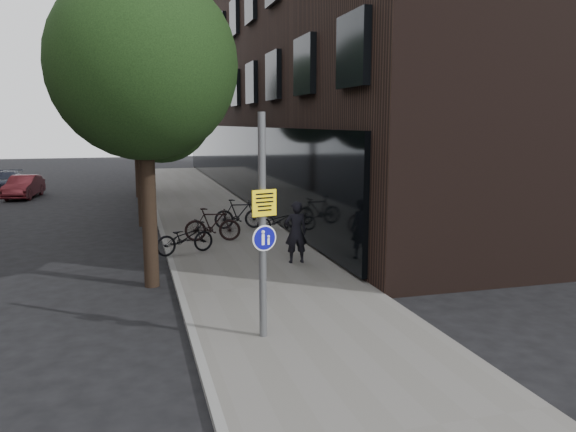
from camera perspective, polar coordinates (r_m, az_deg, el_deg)
name	(u,v)px	position (r m, az deg, el deg)	size (l,w,h in m)	color
ground	(307,343)	(10.54, 1.99, -12.77)	(120.00, 120.00, 0.00)	black
sidewalk	(229,235)	(19.95, -6.04, -1.96)	(4.50, 60.00, 0.12)	#5D5B56
curb_edge	(164,239)	(19.71, -12.50, -2.25)	(0.15, 60.00, 0.13)	slate
building_right_dark_brick	(334,34)	(33.70, 4.68, 17.97)	(12.00, 40.00, 18.00)	black
street_tree_near	(146,74)	(13.99, -14.19, 13.78)	(4.40, 4.40, 7.50)	black
street_tree_mid	(140,93)	(22.47, -14.81, 12.01)	(5.00, 5.00, 7.80)	black
street_tree_far	(137,101)	(31.46, -15.11, 11.18)	(5.00, 5.00, 7.80)	black
signpost	(262,226)	(9.98, -2.62, -1.06)	(0.46, 0.14, 4.05)	#595B5E
pedestrian	(296,232)	(15.58, 0.81, -1.64)	(0.63, 0.42, 1.74)	black
parked_bike_facade_near	(277,221)	(20.11, -1.08, -0.48)	(0.53, 1.52, 0.80)	black
parked_bike_facade_far	(239,214)	(20.77, -4.98, 0.22)	(0.52, 1.82, 1.10)	black
parked_bike_curb_near	(185,238)	(17.00, -10.46, -2.19)	(0.64, 1.84, 0.97)	black
parked_bike_curb_far	(213,224)	(18.67, -7.67, -0.86)	(0.52, 1.84, 1.11)	black
parked_car_mid	(24,187)	(33.31, -25.27, 2.71)	(1.28, 3.66, 1.21)	maroon
parked_car_far	(7,181)	(37.77, -26.62, 3.24)	(1.56, 3.85, 1.12)	black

